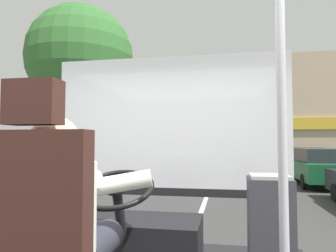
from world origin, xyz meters
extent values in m
cube|color=#3A3A3A|center=(0.00, 8.80, -0.03)|extent=(18.00, 44.00, 0.05)
cube|color=silver|center=(0.00, 8.80, 0.00)|extent=(0.12, 39.60, 0.00)
cube|color=#381E19|center=(-0.16, -0.51, 1.37)|extent=(0.48, 0.10, 0.66)
cube|color=#381E19|center=(-0.16, -0.51, 1.81)|extent=(0.22, 0.10, 0.18)
cylinder|color=#282833|center=(-0.06, -0.17, 1.13)|extent=(0.18, 0.49, 0.18)
cylinder|color=#282833|center=(-0.25, -0.17, 1.13)|extent=(0.18, 0.49, 0.18)
cylinder|color=silver|center=(-0.16, -0.35, 1.30)|extent=(0.37, 0.37, 0.52)
cube|color=black|center=(-0.16, -0.15, 1.36)|extent=(0.06, 0.01, 0.32)
sphere|color=tan|center=(-0.16, -0.35, 1.66)|extent=(0.22, 0.22, 0.22)
cylinder|color=silver|center=(-0.03, -0.10, 1.43)|extent=(0.53, 0.20, 0.17)
cylinder|color=silver|center=(-0.28, -0.10, 1.43)|extent=(0.53, 0.20, 0.17)
cube|color=black|center=(-0.16, 0.89, 0.83)|extent=(1.10, 0.56, 0.40)
cylinder|color=black|center=(-0.16, 0.53, 1.14)|extent=(0.07, 0.22, 0.41)
torus|color=black|center=(-0.16, 0.46, 1.33)|extent=(0.53, 0.51, 0.23)
cylinder|color=black|center=(-0.16, 0.46, 1.33)|extent=(0.15, 0.15, 0.08)
cylinder|color=#B7B7BC|center=(0.86, -0.09, 1.71)|extent=(0.04, 0.04, 2.17)
cube|color=#333338|center=(0.86, 0.41, 1.03)|extent=(0.26, 0.27, 0.81)
cube|color=#9E9993|center=(0.86, 0.41, 1.44)|extent=(0.23, 0.25, 0.02)
cube|color=silver|center=(0.00, 1.62, 1.88)|extent=(2.50, 0.01, 1.40)
cube|color=black|center=(0.00, 1.62, 1.14)|extent=(2.50, 0.08, 0.08)
cylinder|color=#4C3828|center=(-3.80, 7.16, 1.60)|extent=(0.26, 0.26, 3.19)
sphere|color=#32692D|center=(-3.80, 7.16, 4.25)|extent=(3.25, 3.25, 3.25)
cube|color=tan|center=(6.72, 17.55, 3.17)|extent=(10.45, 4.74, 6.33)
cylinder|color=black|center=(3.61, 7.85, 0.25)|extent=(0.14, 0.50, 0.50)
cube|color=#195633|center=(4.13, 11.50, 0.59)|extent=(1.78, 4.45, 0.65)
cube|color=#282D33|center=(4.13, 11.23, 1.17)|extent=(1.46, 2.45, 0.50)
cylinder|color=black|center=(4.98, 12.88, 0.27)|extent=(0.14, 0.53, 0.53)
cylinder|color=black|center=(3.29, 12.88, 0.27)|extent=(0.14, 0.53, 0.53)
cylinder|color=black|center=(3.29, 10.12, 0.27)|extent=(0.14, 0.53, 0.53)
cube|color=navy|center=(4.64, 16.19, 0.59)|extent=(1.72, 4.45, 0.64)
cube|color=#282D33|center=(4.64, 15.92, 1.15)|extent=(1.41, 2.45, 0.49)
cylinder|color=black|center=(5.46, 17.57, 0.26)|extent=(0.14, 0.53, 0.53)
cylinder|color=black|center=(3.82, 17.57, 0.26)|extent=(0.14, 0.53, 0.53)
cylinder|color=black|center=(5.46, 14.81, 0.26)|extent=(0.14, 0.53, 0.53)
cylinder|color=black|center=(3.82, 14.81, 0.26)|extent=(0.14, 0.53, 0.53)
cube|color=maroon|center=(4.14, 20.70, 0.51)|extent=(1.84, 3.84, 0.56)
cube|color=#282D33|center=(4.14, 20.47, 1.00)|extent=(1.51, 2.11, 0.43)
cylinder|color=black|center=(5.02, 21.89, 0.23)|extent=(0.14, 0.46, 0.46)
cylinder|color=black|center=(3.27, 21.89, 0.23)|extent=(0.14, 0.46, 0.46)
cylinder|color=black|center=(5.02, 19.51, 0.23)|extent=(0.14, 0.46, 0.46)
cylinder|color=black|center=(3.27, 19.51, 0.23)|extent=(0.14, 0.46, 0.46)
camera|label=1|loc=(0.60, -1.62, 1.65)|focal=33.15mm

